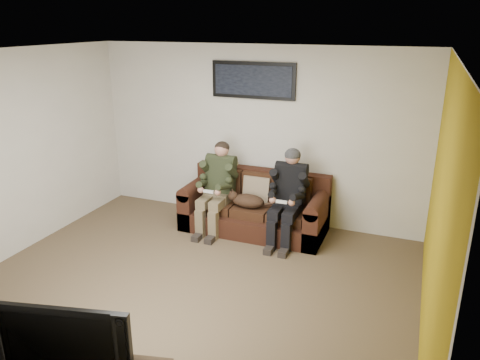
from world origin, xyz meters
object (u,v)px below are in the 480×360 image
at_px(cat, 247,200).
at_px(framed_poster, 253,80).
at_px(sofa, 256,208).
at_px(person_left, 218,182).
at_px(television, 67,335).
at_px(person_right, 288,191).

distance_m(cat, framed_poster, 1.71).
height_order(cat, framed_poster, framed_poster).
height_order(sofa, framed_poster, framed_poster).
xyz_separation_m(person_left, television, (0.42, -3.60, 0.05)).
bearing_deg(person_left, cat, -5.70).
bearing_deg(framed_poster, cat, -76.78).
bearing_deg(cat, person_left, 174.30).
distance_m(person_left, cat, 0.51).
height_order(person_right, cat, person_right).
relative_size(sofa, cat, 3.11).
bearing_deg(person_right, cat, -175.37).
xyz_separation_m(person_right, cat, (-0.58, -0.05, -0.20)).
distance_m(sofa, person_right, 0.68).
xyz_separation_m(sofa, person_left, (-0.53, -0.17, 0.39)).
xyz_separation_m(sofa, framed_poster, (-0.20, 0.39, 1.78)).
xyz_separation_m(cat, framed_poster, (-0.14, 0.61, 1.59)).
bearing_deg(television, sofa, 75.35).
relative_size(person_left, television, 1.20).
height_order(person_left, television, person_left).
relative_size(person_right, television, 1.20).
height_order(sofa, person_right, person_right).
bearing_deg(person_right, framed_poster, 142.19).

